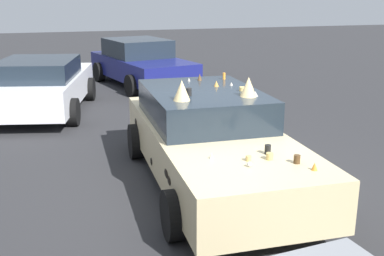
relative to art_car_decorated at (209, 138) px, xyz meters
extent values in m
plane|color=#2D2D30|center=(-0.11, 0.00, -0.69)|extent=(60.00, 60.00, 0.00)
cube|color=beige|center=(-0.11, 0.00, -0.12)|extent=(4.74, 1.92, 0.63)
cube|color=#1E2833|center=(0.35, -0.01, 0.43)|extent=(2.32, 1.70, 0.46)
cylinder|color=black|center=(-1.59, -0.85, -0.39)|extent=(0.61, 0.24, 0.60)
cylinder|color=black|center=(-1.53, 0.96, -0.39)|extent=(0.61, 0.24, 0.60)
cylinder|color=black|center=(1.31, -0.95, -0.39)|extent=(0.61, 0.24, 0.60)
cylinder|color=black|center=(1.37, 0.86, -0.39)|extent=(0.61, 0.24, 0.60)
ellipsoid|color=black|center=(-0.48, -0.87, -0.13)|extent=(0.16, 0.03, 0.12)
ellipsoid|color=black|center=(-0.58, -0.87, -0.20)|extent=(0.12, 0.02, 0.14)
ellipsoid|color=black|center=(0.88, -0.92, -0.16)|extent=(0.17, 0.03, 0.10)
ellipsoid|color=black|center=(0.00, 0.89, -0.28)|extent=(0.12, 0.02, 0.11)
ellipsoid|color=black|center=(-1.07, -0.85, -0.30)|extent=(0.20, 0.03, 0.13)
ellipsoid|color=black|center=(-1.13, -0.85, -0.13)|extent=(0.10, 0.02, 0.13)
ellipsoid|color=black|center=(-1.04, 0.92, -0.07)|extent=(0.20, 0.03, 0.11)
ellipsoid|color=black|center=(-0.58, -0.87, -0.03)|extent=(0.18, 0.03, 0.15)
ellipsoid|color=black|center=(-1.20, 0.93, -0.10)|extent=(0.17, 0.03, 0.11)
ellipsoid|color=black|center=(1.45, 0.84, -0.08)|extent=(0.19, 0.03, 0.14)
cylinder|color=tan|center=(-1.57, 0.07, 0.22)|extent=(0.07, 0.07, 0.06)
sphere|color=silver|center=(-1.75, 0.14, 0.22)|extent=(0.06, 0.06, 0.06)
cone|color=silver|center=(-1.38, 0.45, 0.23)|extent=(0.07, 0.07, 0.07)
cylinder|color=tan|center=(-1.61, -0.19, 0.23)|extent=(0.09, 0.09, 0.08)
cylinder|color=#51381E|center=(-1.81, -0.43, 0.24)|extent=(0.10, 0.10, 0.10)
cone|color=orange|center=(-2.06, -0.51, 0.24)|extent=(0.09, 0.09, 0.09)
cylinder|color=black|center=(-1.42, -0.25, 0.25)|extent=(0.11, 0.11, 0.12)
cylinder|color=black|center=(0.01, 0.32, 0.72)|extent=(0.10, 0.10, 0.11)
cylinder|color=orange|center=(1.10, -0.64, 0.72)|extent=(0.06, 0.06, 0.11)
cone|color=gray|center=(0.56, -0.56, 0.69)|extent=(0.07, 0.07, 0.05)
cone|color=#51381E|center=(1.14, -0.21, 0.72)|extent=(0.10, 0.10, 0.11)
cylinder|color=tan|center=(0.10, -0.55, 0.69)|extent=(0.10, 0.10, 0.06)
cone|color=gray|center=(-0.30, -0.58, 0.70)|extent=(0.10, 0.10, 0.07)
cone|color=gray|center=(1.12, -0.02, 0.69)|extent=(0.06, 0.06, 0.06)
cone|color=#A87A38|center=(0.55, -0.30, 0.71)|extent=(0.11, 0.11, 0.09)
cone|color=#D8BC7F|center=(-0.29, -0.48, 0.80)|extent=(0.23, 0.23, 0.28)
cone|color=#D8BC7F|center=(-0.25, 0.49, 0.80)|extent=(0.23, 0.23, 0.28)
cube|color=navy|center=(7.91, -0.54, -0.13)|extent=(4.60, 2.69, 0.61)
cube|color=#1E2833|center=(8.19, -0.47, 0.44)|extent=(2.29, 2.03, 0.53)
cylinder|color=black|center=(6.81, -1.72, -0.39)|extent=(0.64, 0.35, 0.61)
cylinder|color=black|center=(6.40, 0.05, -0.39)|extent=(0.64, 0.35, 0.61)
cylinder|color=black|center=(9.41, -1.12, -0.39)|extent=(0.64, 0.35, 0.61)
cylinder|color=black|center=(9.01, 0.64, -0.39)|extent=(0.64, 0.35, 0.61)
cube|color=white|center=(5.25, 2.36, -0.12)|extent=(4.37, 2.65, 0.64)
cube|color=#1E2833|center=(4.90, 2.44, 0.41)|extent=(2.34, 2.04, 0.42)
cylinder|color=black|center=(6.68, 2.94, -0.39)|extent=(0.64, 0.35, 0.60)
cylinder|color=black|center=(6.27, 1.19, -0.39)|extent=(0.64, 0.35, 0.60)
cylinder|color=black|center=(3.81, 1.77, -0.39)|extent=(0.64, 0.35, 0.60)
camera|label=1|loc=(-6.31, 2.21, 2.08)|focal=44.07mm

